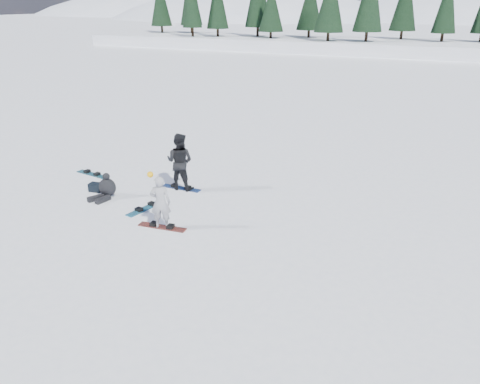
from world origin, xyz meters
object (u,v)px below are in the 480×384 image
snowboarder_man (180,162)px  gear_bag (96,187)px  seated_rider (106,188)px  snowboarder_woman (160,202)px  snowboard_loose_c (92,174)px  snowboard_loose_a (146,208)px

snowboarder_man → gear_bag: 3.13m
snowboarder_man → seated_rider: bearing=37.4°
snowboarder_woman → seated_rider: bearing=-45.2°
snowboarder_man → snowboard_loose_c: snowboarder_man is taller
snowboarder_woman → snowboard_loose_c: bearing=-52.2°
snowboarder_woman → snowboard_loose_c: size_ratio=1.19×
snowboarder_woman → gear_bag: (-3.73, 1.47, -0.68)m
gear_bag → snowboard_loose_a: size_ratio=0.30×
snowboarder_woman → snowboarder_man: snowboarder_man is taller
snowboarder_man → snowboard_loose_c: (-3.92, -0.18, -1.01)m
snowboard_loose_c → seated_rider: bearing=-29.3°
seated_rider → snowboard_loose_a: 1.84m
snowboarder_woman → snowboard_loose_a: 1.76m
snowboarder_woman → seated_rider: (-3.03, 1.22, -0.50)m
snowboarder_woman → seated_rider: snowboarder_woman is taller
seated_rider → snowboard_loose_a: size_ratio=0.73×
snowboarder_man → gear_bag: snowboarder_man is taller
snowboarder_woman → snowboarder_man: 3.16m
snowboarder_woman → snowboard_loose_a: snowboarder_woman is taller
snowboarder_woman → gear_bag: bearing=-44.9°
snowboarder_man → snowboard_loose_c: 4.06m
seated_rider → snowboard_loose_c: 2.56m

